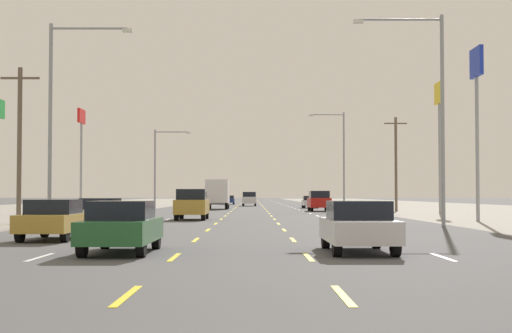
# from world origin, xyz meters

# --- Properties ---
(ground_plane) EXTENTS (572.00, 572.00, 0.00)m
(ground_plane) POSITION_xyz_m (0.00, 66.00, 0.00)
(ground_plane) COLOR #4C4C4F
(lot_apron_right) EXTENTS (28.00, 440.00, 0.01)m
(lot_apron_right) POSITION_xyz_m (24.75, 66.00, 0.00)
(lot_apron_right) COLOR gray
(lot_apron_right) RESTS_ON ground
(lane_markings) EXTENTS (10.64, 227.60, 0.01)m
(lane_markings) POSITION_xyz_m (0.00, 104.50, 0.01)
(lane_markings) COLOR white
(lane_markings) RESTS_ON ground
(sedan_inner_left_nearest) EXTENTS (1.80, 4.50, 1.46)m
(sedan_inner_left_nearest) POSITION_xyz_m (-3.38, 15.99, 0.76)
(sedan_inner_left_nearest) COLOR #235B2D
(sedan_inner_left_nearest) RESTS_ON ground
(sedan_inner_right_near) EXTENTS (1.80, 4.50, 1.46)m
(sedan_inner_right_near) POSITION_xyz_m (3.28, 16.17, 0.76)
(sedan_inner_right_near) COLOR silver
(sedan_inner_right_near) RESTS_ON ground
(sedan_far_left_mid) EXTENTS (1.80, 4.50, 1.46)m
(sedan_far_left_mid) POSITION_xyz_m (-6.89, 22.18, 0.76)
(sedan_far_left_mid) COLOR #B28C33
(sedan_far_left_mid) RESTS_ON ground
(sedan_far_left_midfar) EXTENTS (1.80, 4.50, 1.46)m
(sedan_far_left_midfar) POSITION_xyz_m (-7.00, 31.23, 0.76)
(sedan_far_left_midfar) COLOR silver
(sedan_far_left_midfar) RESTS_ON ground
(suv_inner_left_far) EXTENTS (1.98, 4.90, 1.98)m
(suv_inner_left_far) POSITION_xyz_m (-3.61, 43.79, 1.03)
(suv_inner_left_far) COLOR #B28C33
(suv_inner_left_far) RESTS_ON ground
(suv_far_right_farther) EXTENTS (1.98, 4.90, 1.98)m
(suv_far_right_farther) POSITION_xyz_m (6.82, 68.60, 1.03)
(suv_far_right_farther) COLOR red
(suv_far_right_farther) RESTS_ON ground
(box_truck_inner_left_farthest) EXTENTS (2.40, 7.20, 3.23)m
(box_truck_inner_left_farthest) POSITION_xyz_m (-3.52, 78.68, 1.84)
(box_truck_inner_left_farthest) COLOR white
(box_truck_inner_left_farthest) RESTS_ON ground
(sedan_far_right_distant_a) EXTENTS (1.80, 4.50, 1.46)m
(sedan_far_right_distant_a) POSITION_xyz_m (7.25, 85.72, 0.76)
(sedan_far_right_distant_a) COLOR silver
(sedan_far_right_distant_a) RESTS_ON ground
(suv_center_turn_distant_b) EXTENTS (1.98, 4.90, 1.98)m
(suv_center_turn_distant_b) POSITION_xyz_m (-0.11, 101.52, 1.03)
(suv_center_turn_distant_b) COLOR silver
(suv_center_turn_distant_b) RESTS_ON ground
(sedan_inner_left_distant_c) EXTENTS (1.80, 4.50, 1.46)m
(sedan_inner_left_distant_c) POSITION_xyz_m (-3.45, 116.98, 0.76)
(sedan_inner_left_distant_c) COLOR navy
(sedan_inner_left_distant_c) RESTS_ON ground
(pole_sign_left_row_2) EXTENTS (0.24, 2.48, 9.83)m
(pole_sign_left_row_2) POSITION_xyz_m (-16.15, 67.41, 7.50)
(pole_sign_left_row_2) COLOR gray
(pole_sign_left_row_2) RESTS_ON ground
(pole_sign_right_row_1) EXTENTS (0.24, 2.11, 10.58)m
(pole_sign_right_row_1) POSITION_xyz_m (13.95, 40.45, 8.00)
(pole_sign_right_row_1) COLOR gray
(pole_sign_right_row_1) RESTS_ON ground
(pole_sign_right_row_2) EXTENTS (0.24, 2.58, 11.20)m
(pole_sign_right_row_2) POSITION_xyz_m (16.22, 58.81, 8.69)
(pole_sign_right_row_2) COLOR gray
(pole_sign_right_row_2) RESTS_ON ground
(streetlight_left_row_0) EXTENTS (4.32, 0.26, 10.50)m
(streetlight_left_row_0) POSITION_xyz_m (-9.73, 33.71, 6.06)
(streetlight_left_row_0) COLOR gray
(streetlight_left_row_0) RESTS_ON ground
(streetlight_right_row_0) EXTENTS (4.71, 0.26, 10.98)m
(streetlight_right_row_0) POSITION_xyz_m (9.69, 33.71, 6.35)
(streetlight_right_row_0) COLOR gray
(streetlight_right_row_0) RESTS_ON ground
(streetlight_left_row_1) EXTENTS (3.94, 0.26, 8.59)m
(streetlight_left_row_1) POSITION_xyz_m (-9.72, 75.89, 5.02)
(streetlight_left_row_1) COLOR gray
(streetlight_left_row_1) RESTS_ON ground
(streetlight_right_row_1) EXTENTS (3.92, 0.26, 10.47)m
(streetlight_right_row_1) POSITION_xyz_m (9.79, 75.89, 5.99)
(streetlight_right_row_1) COLOR gray
(streetlight_right_row_1) RESTS_ON ground
(utility_pole_left_row_0) EXTENTS (2.20, 0.26, 8.80)m
(utility_pole_left_row_0) POSITION_xyz_m (-12.81, 37.24, 4.59)
(utility_pole_left_row_0) COLOR brown
(utility_pole_left_row_0) RESTS_ON ground
(utility_pole_right_row_1) EXTENTS (2.20, 0.26, 9.06)m
(utility_pole_right_row_1) POSITION_xyz_m (14.09, 67.18, 4.72)
(utility_pole_right_row_1) COLOR brown
(utility_pole_right_row_1) RESTS_ON ground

